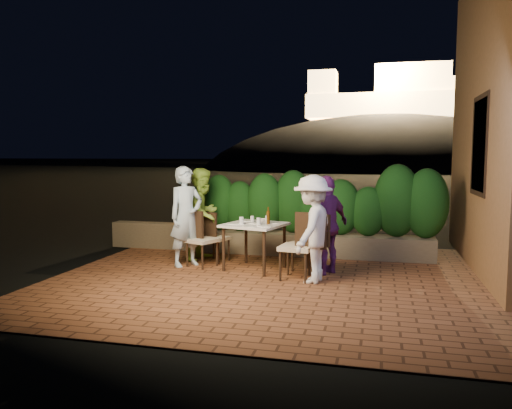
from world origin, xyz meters
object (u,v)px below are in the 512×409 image
(beer_bottle, at_px, (268,216))
(parapet_lamp, at_px, (183,220))
(chair_left_back, at_px, (216,237))
(diner_purple, at_px, (327,225))
(diner_green, at_px, (203,214))
(chair_left_front, at_px, (202,239))
(dining_table, at_px, (255,246))
(diner_blue, at_px, (186,216))
(bowl, at_px, (262,220))
(chair_right_front, at_px, (297,246))
(chair_right_back, at_px, (309,242))
(diner_white, at_px, (313,229))

(beer_bottle, distance_m, parapet_lamp, 2.48)
(chair_left_back, xyz_separation_m, diner_purple, (1.97, -0.43, 0.34))
(parapet_lamp, bearing_deg, diner_green, -48.58)
(parapet_lamp, bearing_deg, chair_left_front, -56.85)
(chair_left_back, distance_m, parapet_lamp, 1.38)
(dining_table, bearing_deg, diner_blue, -179.03)
(beer_bottle, relative_size, bowl, 1.78)
(dining_table, bearing_deg, bowl, 80.96)
(dining_table, relative_size, diner_purple, 0.57)
(dining_table, bearing_deg, beer_bottle, -5.64)
(beer_bottle, xyz_separation_m, chair_left_front, (-1.13, 0.02, -0.43))
(diner_purple, distance_m, parapet_lamp, 3.28)
(dining_table, height_order, chair_right_front, chair_right_front)
(chair_right_back, relative_size, diner_white, 0.61)
(chair_right_back, relative_size, parapet_lamp, 6.81)
(chair_right_back, bearing_deg, diner_purple, -153.19)
(dining_table, height_order, diner_purple, diner_purple)
(diner_blue, bearing_deg, bowl, -35.98)
(bowl, bearing_deg, chair_right_front, -48.79)
(beer_bottle, xyz_separation_m, diner_green, (-1.31, 0.58, -0.08))
(beer_bottle, height_order, diner_blue, diner_blue)
(chair_left_back, relative_size, diner_purple, 0.56)
(chair_left_back, relative_size, diner_green, 0.53)
(diner_purple, bearing_deg, chair_left_front, -56.73)
(bowl, xyz_separation_m, diner_green, (-1.13, 0.23, 0.04))
(bowl, xyz_separation_m, parapet_lamp, (-1.85, 1.04, -0.20))
(diner_blue, bearing_deg, diner_purple, -51.42)
(chair_left_front, height_order, diner_white, diner_white)
(chair_right_front, height_order, chair_right_back, chair_right_front)
(chair_right_back, distance_m, diner_blue, 2.08)
(chair_right_front, xyz_separation_m, parapet_lamp, (-2.57, 1.86, 0.06))
(beer_bottle, distance_m, diner_white, 0.97)
(chair_right_front, relative_size, diner_green, 0.62)
(diner_green, bearing_deg, diner_white, -106.15)
(chair_right_front, height_order, diner_purple, diner_purple)
(chair_right_back, bearing_deg, diner_white, 137.08)
(chair_left_front, bearing_deg, diner_green, 131.15)
(bowl, relative_size, diner_white, 0.10)
(dining_table, bearing_deg, chair_left_back, 152.00)
(diner_white, xyz_separation_m, parapet_lamp, (-2.82, 1.96, -0.22))
(dining_table, xyz_separation_m, chair_right_back, (0.88, 0.04, 0.10))
(beer_bottle, bearing_deg, diner_purple, 1.30)
(diner_blue, distance_m, parapet_lamp, 1.55)
(chair_right_back, bearing_deg, bowl, 15.11)
(chair_right_front, distance_m, diner_white, 0.39)
(chair_left_back, bearing_deg, chair_left_front, -87.21)
(diner_purple, bearing_deg, bowl, -73.05)
(beer_bottle, height_order, chair_right_back, beer_bottle)
(dining_table, height_order, beer_bottle, beer_bottle)
(dining_table, bearing_deg, diner_green, 152.79)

